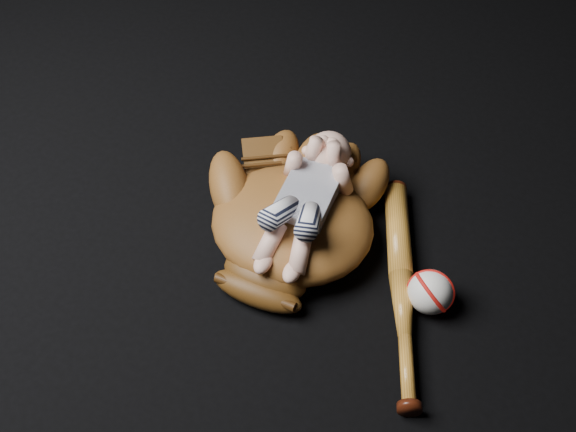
{
  "coord_description": "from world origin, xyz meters",
  "views": [
    {
      "loc": [
        0.51,
        -0.73,
        1.09
      ],
      "look_at": [
        0.06,
        0.03,
        0.07
      ],
      "focal_mm": 45.0,
      "sensor_mm": 36.0,
      "label": 1
    }
  ],
  "objects_px": {
    "newborn_baby": "(304,201)",
    "baseball": "(430,292)",
    "baseball_bat": "(402,288)",
    "baseball_glove": "(292,218)"
  },
  "relations": [
    {
      "from": "newborn_baby",
      "to": "baseball",
      "type": "relative_size",
      "value": 4.14
    },
    {
      "from": "newborn_baby",
      "to": "baseball_bat",
      "type": "xyz_separation_m",
      "value": [
        0.22,
        -0.02,
        -0.1
      ]
    },
    {
      "from": "baseball_bat",
      "to": "baseball_glove",
      "type": "bearing_deg",
      "value": 177.73
    },
    {
      "from": "baseball_glove",
      "to": "newborn_baby",
      "type": "xyz_separation_m",
      "value": [
        0.02,
        0.01,
        0.05
      ]
    },
    {
      "from": "baseball_glove",
      "to": "baseball_bat",
      "type": "xyz_separation_m",
      "value": [
        0.23,
        -0.01,
        -0.05
      ]
    },
    {
      "from": "newborn_baby",
      "to": "baseball_bat",
      "type": "relative_size",
      "value": 0.69
    },
    {
      "from": "baseball_glove",
      "to": "baseball",
      "type": "height_order",
      "value": "baseball_glove"
    },
    {
      "from": "baseball_glove",
      "to": "baseball",
      "type": "bearing_deg",
      "value": -6.73
    },
    {
      "from": "newborn_baby",
      "to": "baseball_glove",
      "type": "bearing_deg",
      "value": -167.62
    },
    {
      "from": "baseball",
      "to": "baseball_glove",
      "type": "bearing_deg",
      "value": 179.2
    }
  ]
}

